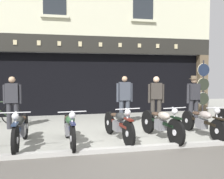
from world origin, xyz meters
The scene contains 14 objects.
ground centered at (0.00, -0.98, -0.04)m, with size 22.04×22.00×0.18m.
shop_facade centered at (0.00, 7.01, 1.71)m, with size 10.34×4.42×6.29m.
motorcycle_left centered at (-2.62, 0.94, 0.43)m, with size 0.62×2.10×0.93m.
motorcycle_center_left centered at (-1.48, 0.86, 0.42)m, with size 0.62×2.04×0.91m.
motorcycle_center centered at (-0.22, 1.02, 0.42)m, with size 0.62×2.03×0.91m.
motorcycle_center_right centered at (0.89, 0.85, 0.43)m, with size 0.62×2.07×0.93m.
motorcycle_right centered at (2.14, 0.91, 0.41)m, with size 0.62×2.02×0.90m.
salesman_left centered at (-3.16, 2.99, 0.91)m, with size 0.56×0.26×1.65m.
shopkeeper_center centered at (0.45, 2.90, 0.91)m, with size 0.56×0.26×1.65m.
salesman_right centered at (1.56, 2.82, 0.91)m, with size 0.55×0.30×1.64m.
assistant_far_right centered at (2.84, 2.55, 0.92)m, with size 0.55×0.33×1.67m.
tyre_sign_pole centered at (4.07, 3.91, 1.28)m, with size 0.54×0.06×2.29m.
advert_board_near centered at (-1.64, 5.40, 1.70)m, with size 0.72×0.03×1.11m.
advert_board_far centered at (-2.69, 5.40, 1.74)m, with size 0.70×0.03×1.09m.
Camera 1 is at (-1.70, -5.08, 1.72)m, focal length 39.08 mm.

